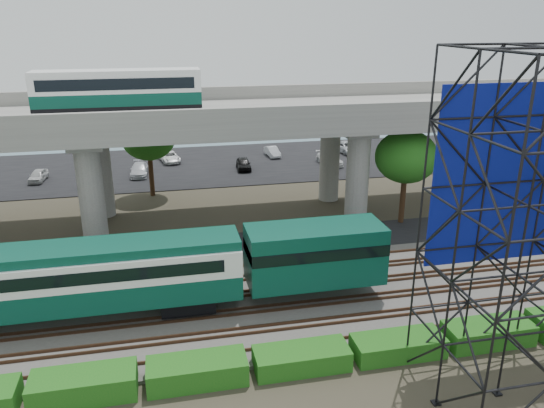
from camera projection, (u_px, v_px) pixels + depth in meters
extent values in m
plane|color=#474233|center=(264.00, 323.00, 29.44)|extent=(140.00, 140.00, 0.00)
cube|color=slate|center=(257.00, 303.00, 31.25)|extent=(90.00, 12.00, 0.20)
cube|color=black|center=(236.00, 246.00, 39.10)|extent=(90.00, 5.00, 0.08)
cube|color=black|center=(206.00, 165.00, 60.77)|extent=(90.00, 18.00, 0.08)
cube|color=slate|center=(193.00, 128.00, 81.06)|extent=(140.00, 40.00, 0.03)
cube|color=#472D1E|center=(274.00, 346.00, 26.84)|extent=(90.00, 0.08, 0.16)
cube|color=#472D1E|center=(269.00, 331.00, 28.17)|extent=(90.00, 0.08, 0.16)
cube|color=#472D1E|center=(266.00, 325.00, 28.68)|extent=(90.00, 0.08, 0.16)
cube|color=#472D1E|center=(261.00, 311.00, 30.01)|extent=(90.00, 0.08, 0.16)
cube|color=#472D1E|center=(260.00, 306.00, 30.53)|extent=(90.00, 0.08, 0.16)
cube|color=#472D1E|center=(255.00, 294.00, 31.85)|extent=(90.00, 0.08, 0.16)
cube|color=#472D1E|center=(253.00, 290.00, 32.37)|extent=(90.00, 0.08, 0.16)
cube|color=#472D1E|center=(249.00, 279.00, 33.70)|extent=(90.00, 0.08, 0.16)
cube|color=#472D1E|center=(248.00, 275.00, 34.21)|extent=(90.00, 0.08, 0.16)
cube|color=#472D1E|center=(244.00, 266.00, 35.54)|extent=(90.00, 0.08, 0.16)
cube|color=black|center=(188.00, 300.00, 30.21)|extent=(3.00, 2.20, 0.90)
cube|color=#0A4636|center=(65.00, 294.00, 28.55)|extent=(19.00, 3.00, 1.40)
cube|color=white|center=(61.00, 269.00, 28.07)|extent=(19.00, 3.00, 1.50)
cube|color=#0A4636|center=(59.00, 252.00, 27.73)|extent=(19.00, 2.60, 0.50)
cube|color=black|center=(81.00, 267.00, 28.25)|extent=(15.00, 3.06, 0.70)
cube|color=#0A4636|center=(315.00, 254.00, 30.98)|extent=(8.00, 3.00, 3.40)
cube|color=#9E9B93|center=(223.00, 118.00, 41.32)|extent=(80.00, 12.00, 1.20)
cube|color=#9E9B93|center=(233.00, 116.00, 35.63)|extent=(80.00, 0.50, 1.10)
cube|color=#9E9B93|center=(215.00, 93.00, 46.24)|extent=(80.00, 0.50, 1.10)
cylinder|color=#9E9B93|center=(92.00, 196.00, 37.65)|extent=(1.80, 1.80, 8.00)
cylinder|color=#9E9B93|center=(100.00, 170.00, 44.11)|extent=(1.80, 1.80, 8.00)
cube|color=#9E9B93|center=(91.00, 135.00, 39.65)|extent=(2.40, 9.00, 0.60)
cylinder|color=#9E9B93|center=(357.00, 179.00, 41.60)|extent=(1.80, 1.80, 8.00)
cylinder|color=#9E9B93|center=(330.00, 157.00, 48.05)|extent=(1.80, 1.80, 8.00)
cube|color=#9E9B93|center=(345.00, 124.00, 43.59)|extent=(2.40, 9.00, 0.60)
cylinder|color=#9E9B93|center=(506.00, 148.00, 51.60)|extent=(1.80, 1.80, 8.00)
cube|color=#9E9B93|center=(537.00, 116.00, 47.14)|extent=(2.40, 9.00, 0.60)
cube|color=black|center=(120.00, 109.00, 39.48)|extent=(12.00, 2.50, 0.70)
cube|color=#0A4636|center=(119.00, 98.00, 39.21)|extent=(12.00, 2.50, 0.90)
cube|color=white|center=(118.00, 83.00, 38.85)|extent=(12.00, 2.50, 1.30)
cube|color=black|center=(118.00, 82.00, 38.83)|extent=(11.00, 2.56, 0.80)
cube|color=white|center=(117.00, 72.00, 38.58)|extent=(12.00, 2.40, 0.30)
cube|color=navy|center=(515.00, 175.00, 23.87)|extent=(8.10, 0.08, 8.25)
cube|color=black|center=(526.00, 389.00, 24.15)|extent=(9.36, 6.36, 0.08)
cube|color=#145814|center=(84.00, 385.00, 23.50)|extent=(4.60, 1.80, 1.20)
cube|color=#145814|center=(197.00, 371.00, 24.49)|extent=(4.60, 1.80, 1.15)
cube|color=#145814|center=(302.00, 358.00, 25.50)|extent=(4.60, 1.80, 1.03)
cube|color=#145814|center=(398.00, 346.00, 26.49)|extent=(4.60, 1.80, 1.01)
cube|color=#145814|center=(488.00, 333.00, 27.46)|extent=(4.60, 1.80, 1.12)
cylinder|color=#382314|center=(403.00, 195.00, 42.92)|extent=(0.44, 0.44, 4.80)
ellipsoid|color=#145814|center=(406.00, 157.00, 41.85)|extent=(4.94, 4.94, 4.18)
cylinder|color=#382314|center=(151.00, 171.00, 49.58)|extent=(0.44, 0.44, 4.80)
ellipsoid|color=#145814|center=(148.00, 138.00, 48.51)|extent=(4.94, 4.94, 4.18)
imported|color=black|center=(54.00, 257.00, 35.50)|extent=(6.04, 4.08, 1.54)
imported|color=#BEBEBE|center=(38.00, 176.00, 54.35)|extent=(1.72, 3.56, 1.17)
imported|color=#B3B5BC|center=(92.00, 161.00, 59.91)|extent=(1.95, 3.55, 1.11)
imported|color=silver|center=(139.00, 170.00, 56.33)|extent=(1.93, 4.36, 1.24)
imported|color=white|center=(170.00, 157.00, 61.61)|extent=(2.72, 4.46, 1.16)
imported|color=black|center=(244.00, 164.00, 58.54)|extent=(1.71, 3.78, 1.26)
imported|color=#BABDC3|center=(272.00, 152.00, 64.03)|extent=(1.52, 3.56, 1.14)
imported|color=white|center=(330.00, 159.00, 60.51)|extent=(2.42, 4.60, 1.27)
imported|color=#BABDC2|center=(347.00, 147.00, 65.88)|extent=(2.68, 4.89, 1.30)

